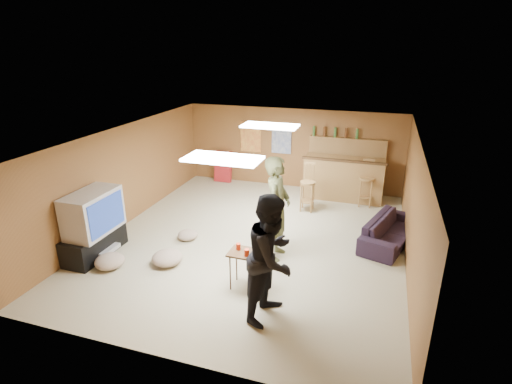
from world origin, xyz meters
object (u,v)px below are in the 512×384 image
(bar_counter, at_px, (343,179))
(tray_table, at_px, (245,270))
(person_olive, at_px, (277,208))
(sofa, at_px, (390,231))
(tv_body, at_px, (93,212))
(person_black, at_px, (272,258))

(bar_counter, distance_m, tray_table, 4.73)
(person_olive, height_order, sofa, person_olive)
(tv_body, bearing_deg, person_olive, 17.34)
(bar_counter, xyz_separation_m, person_olive, (-0.88, -3.43, 0.44))
(tv_body, relative_size, sofa, 0.60)
(person_black, bearing_deg, person_olive, 23.95)
(tv_body, xyz_separation_m, person_olive, (3.27, 1.02, 0.09))
(tv_body, distance_m, person_black, 3.72)
(tv_body, bearing_deg, person_black, -10.72)
(tv_body, bearing_deg, tray_table, -2.70)
(person_olive, relative_size, sofa, 1.08)
(person_olive, bearing_deg, tv_body, 106.49)
(tv_body, height_order, tray_table, tv_body)
(person_olive, xyz_separation_m, tray_table, (-0.23, -1.17, -0.66))
(person_olive, height_order, person_black, person_olive)
(sofa, bearing_deg, tray_table, 153.55)
(tv_body, height_order, bar_counter, tv_body)
(tv_body, relative_size, bar_counter, 0.55)
(tv_body, distance_m, sofa, 5.84)
(bar_counter, bearing_deg, person_olive, -104.33)
(sofa, distance_m, tray_table, 3.32)
(person_black, xyz_separation_m, sofa, (1.70, 2.93, -0.70))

